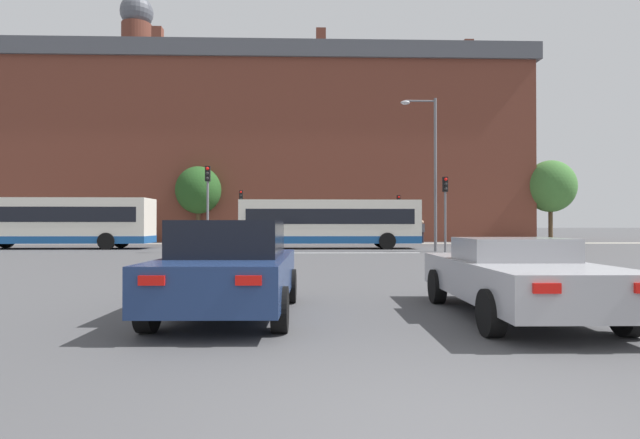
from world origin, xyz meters
TOP-DOWN VIEW (x-y plane):
  - stop_line_strip at (0.00, 22.63)m, footprint 9.84×0.30m
  - far_pavement at (0.00, 35.46)m, footprint 70.93×2.50m
  - brick_civic_building at (-4.02, 45.85)m, footprint 46.25×14.99m
  - car_saloon_left at (-2.32, 4.89)m, footprint 2.12×4.31m
  - car_roadster_right at (2.31, 4.64)m, footprint 2.10×4.66m
  - bus_crossing_lead at (0.42, 27.27)m, footprint 10.88×2.70m
  - bus_crossing_trailing at (-16.35, 27.52)m, footprint 11.60×2.65m
  - traffic_light_near_right at (6.45, 23.19)m, footprint 0.26×0.31m
  - traffic_light_far_left at (-5.92, 34.46)m, footprint 0.26×0.31m
  - traffic_light_near_left at (-6.18, 22.87)m, footprint 0.26×0.31m
  - traffic_light_far_right at (6.06, 34.49)m, footprint 0.26×0.31m
  - street_lamp_junction at (5.78, 23.79)m, footprint 1.99×0.36m
  - pedestrian_waiting at (8.28, 36.20)m, footprint 0.45×0.42m
  - tree_by_building at (-9.92, 38.19)m, footprint 3.74×3.74m
  - tree_kerbside at (20.19, 39.18)m, footprint 4.27×4.27m

SIDE VIEW (x-z plane):
  - stop_line_strip at x=0.00m, z-range 0.00..0.01m
  - far_pavement at x=0.00m, z-range 0.00..0.01m
  - car_roadster_right at x=2.31m, z-range 0.02..1.30m
  - car_saloon_left at x=-2.32m, z-range 0.00..1.56m
  - pedestrian_waiting at x=8.28m, z-range 0.17..1.97m
  - bus_crossing_lead at x=0.42m, z-range 0.11..3.06m
  - bus_crossing_trailing at x=-16.35m, z-range 0.11..3.19m
  - traffic_light_far_right at x=6.06m, z-range 0.66..4.38m
  - traffic_light_near_right at x=6.45m, z-range 0.71..4.75m
  - traffic_light_far_left at x=-5.92m, z-range 0.71..4.77m
  - traffic_light_near_left at x=-6.18m, z-range 0.76..5.31m
  - tree_by_building at x=-9.92m, z-range 1.17..7.46m
  - tree_kerbside at x=20.19m, z-range 1.26..8.30m
  - street_lamp_junction at x=5.78m, z-range 0.82..9.25m
  - brick_civic_building at x=-4.02m, z-range -3.27..20.61m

